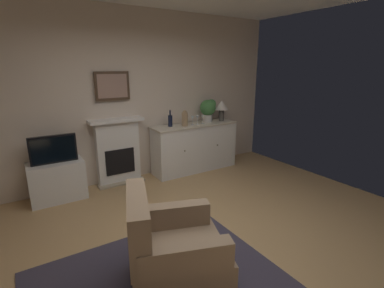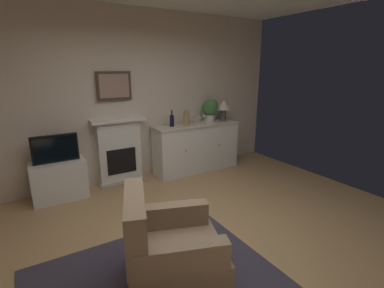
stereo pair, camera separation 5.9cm
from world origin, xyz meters
The scene contains 15 objects.
ground_plane centered at (0.00, 0.00, -0.05)m, with size 5.84×4.88×0.10m, color tan.
wall_rear centered at (0.00, 2.41, 1.42)m, with size 5.84×0.06×2.83m, color beige.
fireplace_unit centered at (-0.25, 2.28, 0.55)m, with size 0.87×0.30×1.10m.
framed_picture centered at (-0.25, 2.32, 1.61)m, with size 0.55×0.04×0.45m.
sideboard_cabinet centered at (1.16, 2.10, 0.44)m, with size 1.65×0.49×0.89m.
table_lamp centered at (1.77, 2.10, 1.17)m, with size 0.26×0.26×0.40m.
wine_bottle centered at (0.67, 2.14, 0.99)m, with size 0.08×0.08×0.29m.
wine_glass_left centered at (1.08, 2.05, 1.01)m, with size 0.07×0.07×0.16m.
wine_glass_center centered at (1.19, 2.06, 1.01)m, with size 0.07×0.07×0.16m.
wine_glass_right centered at (1.30, 2.05, 1.01)m, with size 0.07×0.07×0.16m.
vase_decorative centered at (0.91, 2.05, 1.03)m, with size 0.11×0.11×0.28m.
tv_cabinet centered at (-1.23, 2.12, 0.29)m, with size 0.75×0.42×0.58m.
tv_set centered at (-1.23, 2.09, 0.78)m, with size 0.62×0.07×0.40m.
potted_plant_small centered at (1.49, 2.15, 1.14)m, with size 0.30×0.30×0.43m.
armchair centered at (-0.64, -0.31, 0.38)m, with size 1.01×0.98×0.92m.
Camera 1 is at (-1.60, -2.17, 1.90)m, focal length 26.30 mm.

